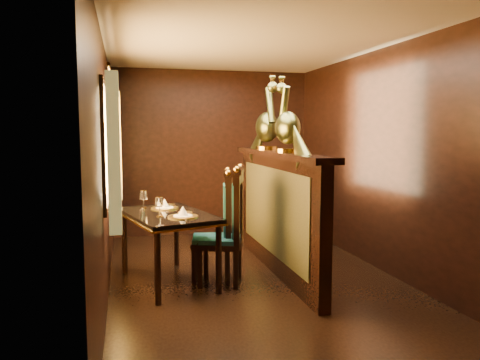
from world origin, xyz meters
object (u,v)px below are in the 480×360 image
(dining_table, at_px, (167,220))
(peacock_right, at_px, (267,114))
(chair_left, at_px, (231,222))
(peacock_left, at_px, (288,113))
(chair_right, at_px, (221,222))

(dining_table, height_order, peacock_right, peacock_right)
(chair_left, xyz_separation_m, peacock_left, (0.59, -0.04, 1.12))
(dining_table, relative_size, chair_left, 1.14)
(chair_right, relative_size, peacock_left, 1.49)
(dining_table, bearing_deg, peacock_right, 6.90)
(chair_left, relative_size, peacock_right, 1.46)
(chair_left, bearing_deg, dining_table, -177.02)
(peacock_right, bearing_deg, chair_right, -141.31)
(peacock_left, bearing_deg, chair_right, 163.66)
(chair_left, distance_m, peacock_left, 1.26)
(chair_right, bearing_deg, peacock_left, -5.17)
(chair_right, bearing_deg, peacock_right, 49.87)
(peacock_left, relative_size, peacock_right, 0.95)
(chair_right, height_order, peacock_right, peacock_right)
(chair_right, bearing_deg, dining_table, -172.27)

